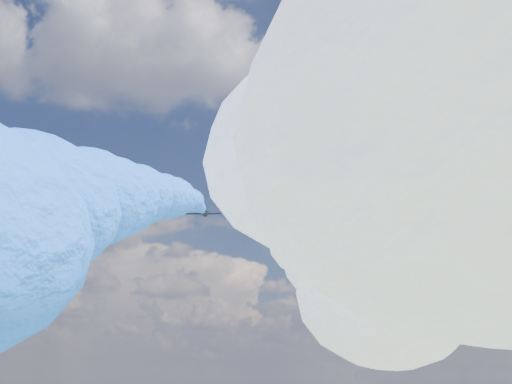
{
  "coord_description": "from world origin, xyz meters",
  "views": [
    {
      "loc": [
        -3.55,
        -126.58,
        68.27
      ],
      "look_at": [
        0.0,
        4.0,
        106.07
      ],
      "focal_mm": 44.64,
      "sensor_mm": 36.0,
      "label": 1
    }
  ],
  "objects": [
    {
      "name": "jet_0",
      "position": [
        -32.27,
        -5.7,
        104.07
      ],
      "size": [
        8.76,
        11.59,
        4.1
      ],
      "primitive_type": null,
      "rotation": [
        0.16,
        0.0,
        -0.06
      ],
      "color": "black"
    },
    {
      "name": "jet_1",
      "position": [
        -22.2,
        5.85,
        104.07
      ],
      "size": [
        8.67,
        11.52,
        4.1
      ],
      "primitive_type": null,
      "rotation": [
        0.16,
        0.0,
        -0.05
      ],
      "color": "black"
    },
    {
      "name": "trail_1",
      "position": [
        -22.2,
        -59.72,
        87.38
      ],
      "size": [
        6.97,
        128.99,
        38.87
      ],
      "primitive_type": null,
      "color": "#264EFF"
    },
    {
      "name": "jet_2",
      "position": [
        -11.74,
        14.74,
        104.07
      ],
      "size": [
        8.87,
        11.67,
        4.1
      ],
      "primitive_type": null,
      "rotation": [
        0.16,
        0.0,
        -0.07
      ],
      "color": "black"
    },
    {
      "name": "trail_2",
      "position": [
        -11.74,
        -50.83,
        87.38
      ],
      "size": [
        6.97,
        128.99,
        38.87
      ],
      "primitive_type": null,
      "color": "blue"
    },
    {
      "name": "jet_3",
      "position": [
        -1.06,
        8.87,
        104.07
      ],
      "size": [
        8.54,
        11.43,
        4.1
      ],
      "primitive_type": null,
      "rotation": [
        0.16,
        0.0,
        -0.04
      ],
      "color": "black"
    },
    {
      "name": "trail_3",
      "position": [
        -1.06,
        -56.69,
        87.38
      ],
      "size": [
        6.97,
        128.99,
        38.87
      ],
      "primitive_type": null,
      "color": "white"
    },
    {
      "name": "jet_4",
      "position": [
        1.78,
        25.25,
        104.07
      ],
      "size": [
        8.2,
        11.19,
        4.1
      ],
      "primitive_type": null,
      "rotation": [
        0.16,
        0.0,
        0.01
      ],
      "color": "black"
    },
    {
      "name": "trail_4",
      "position": [
        1.78,
        -40.31,
        87.38
      ],
      "size": [
        6.97,
        128.99,
        38.87
      ],
      "primitive_type": null,
      "color": "white"
    },
    {
      "name": "jet_5",
      "position": [
        9.55,
        15.3,
        104.07
      ],
      "size": [
        8.33,
        11.28,
        4.1
      ],
      "primitive_type": null,
      "rotation": [
        0.16,
        0.0,
        -0.02
      ],
      "color": "black"
    },
    {
      "name": "trail_5",
      "position": [
        9.55,
        -50.26,
        87.38
      ],
      "size": [
        6.97,
        128.99,
        38.87
      ],
      "primitive_type": null,
      "color": "red"
    },
    {
      "name": "jet_6",
      "position": [
        19.88,
        2.77,
        104.07
      ],
      "size": [
        8.6,
        11.48,
        4.1
      ],
      "primitive_type": null,
      "rotation": [
        0.16,
        0.0,
        -0.04
      ],
      "color": "black"
    },
    {
      "name": "trail_6",
      "position": [
        19.88,
        -62.79,
        87.38
      ],
      "size": [
        6.97,
        128.99,
        38.87
      ],
      "primitive_type": null,
      "color": "red"
    },
    {
      "name": "jet_7",
      "position": [
        32.47,
        -8.01,
        104.07
      ],
      "size": [
        8.37,
        11.31,
        4.1
      ],
      "primitive_type": null,
      "rotation": [
        0.16,
        0.0,
        -0.02
      ],
      "color": "black"
    }
  ]
}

